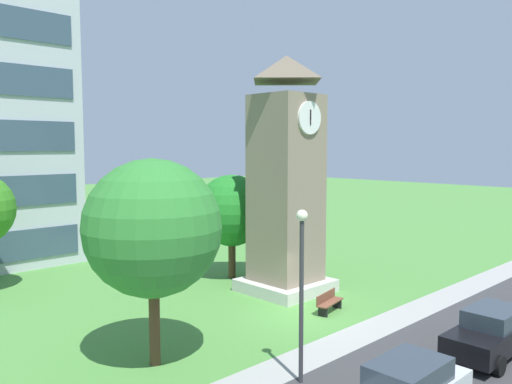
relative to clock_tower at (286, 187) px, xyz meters
name	(u,v)px	position (x,y,z in m)	size (l,w,h in m)	color
ground_plane	(300,315)	(-2.27, -3.01, -5.36)	(160.00, 160.00, 0.00)	#4C893D
street_asphalt	(472,368)	(-2.27, -10.62, -5.35)	(120.00, 7.20, 0.01)	#38383A
kerb_strip	(362,334)	(-2.27, -6.22, -5.35)	(120.00, 1.60, 0.01)	#9E9E99
clock_tower	(286,187)	(0.00, 0.00, 0.00)	(3.90, 3.90, 11.86)	gray
park_bench	(329,302)	(-1.08, -3.64, -4.89)	(1.86, 0.86, 0.88)	brown
street_lamp	(302,275)	(-7.18, -7.32, -1.93)	(0.36, 0.36, 5.47)	#333338
tree_by_building	(232,211)	(-0.25, 3.89, -1.54)	(3.99, 3.99, 5.83)	#513823
tree_streetside	(153,228)	(-9.75, -3.00, -0.67)	(4.63, 4.63, 7.01)	#513823
parked_car_black	(491,332)	(-0.76, -10.62, -4.50)	(4.48, 1.91, 1.69)	black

